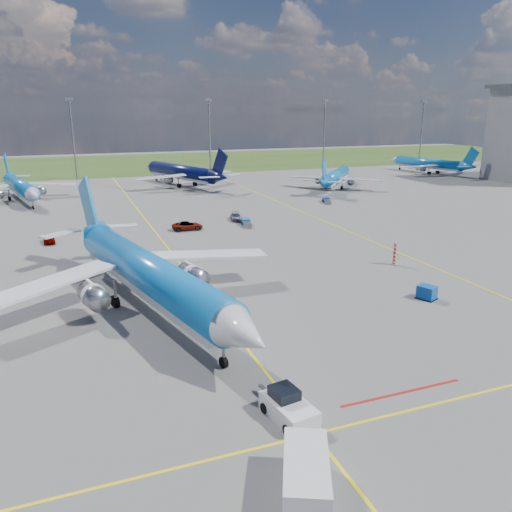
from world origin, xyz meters
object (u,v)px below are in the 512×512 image
object	(u,v)px
service_car_a	(49,238)
baggage_tug_c	(102,226)
service_car_b	(187,226)
baggage_tug_e	(327,200)
pushback_tug	(288,407)
service_van	(306,479)
baggage_tug_w	(246,223)
bg_jet_nnw	(22,201)
bg_jet_n	(182,186)
main_airliner	(151,310)
warning_post	(395,253)
service_car_c	(236,217)
bg_jet_ene	(427,173)
bg_jet_ne	(335,188)
uld_container	(427,292)

from	to	relation	value
service_car_a	baggage_tug_c	xyz separation A→B (m)	(8.12, 6.70, -0.23)
service_car_b	baggage_tug_e	bearing A→B (deg)	-65.70
baggage_tug_c	pushback_tug	bearing A→B (deg)	-83.46
service_car_a	service_car_b	distance (m)	21.58
service_van	baggage_tug_c	size ratio (longest dim) A/B	1.22
baggage_tug_w	baggage_tug_c	size ratio (longest dim) A/B	1.14
bg_jet_nnw	pushback_tug	world-z (taller)	bg_jet_nnw
service_car_b	baggage_tug_c	xyz separation A→B (m)	(-13.45, 5.79, -0.26)
bg_jet_n	baggage_tug_w	distance (m)	50.55
bg_jet_nnw	main_airliner	xyz separation A→B (m)	(16.30, -72.87, 0.00)
warning_post	main_airliner	world-z (taller)	main_airliner
service_car_c	baggage_tug_e	xyz separation A→B (m)	(24.10, 10.09, -0.18)
bg_jet_nnw	bg_jet_ene	bearing A→B (deg)	-9.19
bg_jet_nnw	service_van	world-z (taller)	bg_jet_nnw
bg_jet_ne	baggage_tug_c	bearing A→B (deg)	64.62
warning_post	baggage_tug_e	distance (m)	45.19
bg_jet_ne	uld_container	world-z (taller)	bg_jet_ne
service_van	service_car_b	bearing A→B (deg)	107.28
uld_container	service_car_b	world-z (taller)	same
bg_jet_nnw	service_car_b	bearing A→B (deg)	-68.96
service_car_c	baggage_tug_w	size ratio (longest dim) A/B	0.91
main_airliner	service_van	distance (m)	28.59
main_airliner	service_van	size ratio (longest dim) A/B	8.10
warning_post	pushback_tug	world-z (taller)	warning_post
pushback_tug	warning_post	bearing A→B (deg)	34.88
warning_post	baggage_tug_w	bearing A→B (deg)	109.91
uld_container	baggage_tug_e	xyz separation A→B (m)	(17.62, 54.62, -0.24)
bg_jet_n	baggage_tug_w	size ratio (longest dim) A/B	8.06
service_van	service_car_b	world-z (taller)	service_van
bg_jet_n	bg_jet_ene	world-z (taller)	bg_jet_n
bg_jet_ene	main_airliner	size ratio (longest dim) A/B	0.78
baggage_tug_e	warning_post	bearing A→B (deg)	-86.96
service_van	service_car_a	xyz separation A→B (m)	(-13.38, 60.32, -0.48)
bg_jet_nnw	service_car_c	bearing A→B (deg)	-57.07
service_car_c	service_car_b	bearing A→B (deg)	-143.76
service_car_c	baggage_tug_e	distance (m)	26.12
bg_jet_ene	baggage_tug_e	world-z (taller)	bg_jet_ene
main_airliner	service_car_b	world-z (taller)	main_airliner
uld_container	baggage_tug_e	distance (m)	57.39
bg_jet_nnw	baggage_tug_e	size ratio (longest dim) A/B	7.43
pushback_tug	service_car_c	bearing A→B (deg)	65.57
bg_jet_nnw	service_car_c	xyz separation A→B (m)	(37.85, -35.65, 0.66)
warning_post	baggage_tug_w	size ratio (longest dim) A/B	0.61
bg_jet_ene	baggage_tug_c	size ratio (longest dim) A/B	7.74
warning_post	bg_jet_nnw	size ratio (longest dim) A/B	0.09
bg_jet_ene	service_car_c	distance (m)	91.18
bg_jet_n	service_car_c	world-z (taller)	bg_jet_n
baggage_tug_c	baggage_tug_e	size ratio (longest dim) A/B	0.92
warning_post	baggage_tug_w	world-z (taller)	warning_post
uld_container	baggage_tug_w	bearing A→B (deg)	74.30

